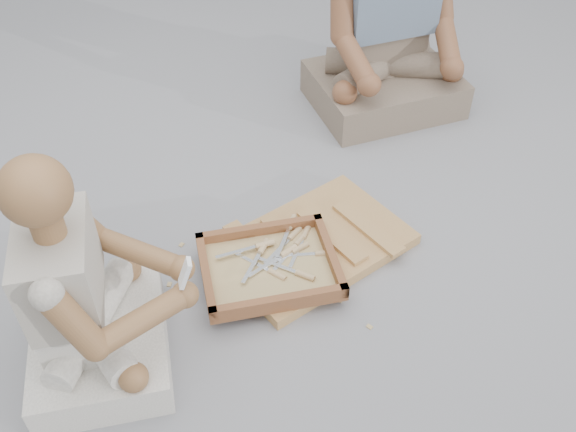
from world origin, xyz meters
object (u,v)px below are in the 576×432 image
object	(u,v)px
tool_tray	(269,267)
craftsman	(86,301)
carved_panel	(314,244)
companion	(388,39)

from	to	relation	value
tool_tray	craftsman	distance (m)	0.65
carved_panel	craftsman	size ratio (longest dim) A/B	0.84
tool_tray	craftsman	xyz separation A→B (m)	(-0.59, -0.17, 0.21)
carved_panel	tool_tray	world-z (taller)	tool_tray
tool_tray	craftsman	world-z (taller)	craftsman
carved_panel	craftsman	distance (m)	0.88
craftsman	tool_tray	bearing A→B (deg)	109.11
tool_tray	companion	size ratio (longest dim) A/B	0.48
carved_panel	tool_tray	bearing A→B (deg)	-151.64
craftsman	companion	xyz separation A→B (m)	(1.40, 1.14, 0.07)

